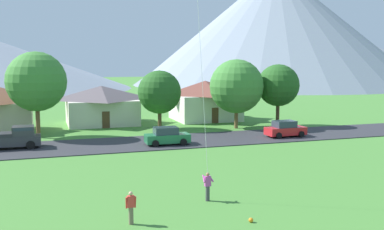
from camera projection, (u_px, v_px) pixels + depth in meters
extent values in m
cube|color=#2D2D33|center=(142.00, 143.00, 44.51)|extent=(160.00, 7.98, 0.08)
cone|color=gray|center=(322.00, 52.00, 168.07)|extent=(91.58, 91.58, 21.59)
cone|color=gray|center=(276.00, 27.00, 146.55)|extent=(89.82, 89.82, 36.97)
cone|color=slate|center=(273.00, 36.00, 148.72)|extent=(91.26, 91.26, 31.21)
cube|color=silver|center=(205.00, 107.00, 62.02)|extent=(8.20, 7.57, 3.41)
pyramid|color=brown|center=(205.00, 88.00, 61.70)|extent=(8.85, 8.17, 1.87)
cube|color=brown|center=(215.00, 116.00, 58.52)|extent=(0.90, 0.06, 2.00)
cube|color=beige|center=(102.00, 112.00, 57.93)|extent=(8.52, 7.66, 3.12)
pyramid|color=#564C51|center=(101.00, 93.00, 57.64)|extent=(9.20, 8.27, 1.72)
cube|color=brown|center=(106.00, 120.00, 54.37)|extent=(0.90, 0.06, 2.00)
cylinder|color=brown|center=(236.00, 117.00, 54.31)|extent=(0.44, 0.44, 2.61)
sphere|color=#3D7F33|center=(237.00, 86.00, 53.86)|extent=(6.37, 6.37, 6.37)
cylinder|color=#4C3823|center=(160.00, 119.00, 53.50)|extent=(0.44, 0.44, 2.47)
sphere|color=#23561E|center=(159.00, 92.00, 53.12)|extent=(5.05, 5.05, 5.05)
cylinder|color=#4C3823|center=(278.00, 113.00, 56.14)|extent=(0.44, 0.44, 3.09)
sphere|color=#23561E|center=(278.00, 85.00, 55.72)|extent=(5.13, 5.13, 5.13)
cylinder|color=brown|center=(38.00, 121.00, 47.57)|extent=(0.44, 0.44, 3.57)
sphere|color=#3D7F33|center=(36.00, 81.00, 47.07)|extent=(6.18, 6.18, 6.18)
cube|color=red|center=(285.00, 131.00, 48.05)|extent=(4.26, 1.94, 0.80)
cube|color=#2D3847|center=(284.00, 124.00, 47.91)|extent=(2.25, 1.66, 0.68)
cylinder|color=black|center=(292.00, 131.00, 49.41)|extent=(0.65, 0.26, 0.64)
cylinder|color=black|center=(301.00, 134.00, 47.69)|extent=(0.65, 0.26, 0.64)
cylinder|color=black|center=(270.00, 133.00, 48.48)|extent=(0.65, 0.26, 0.64)
cylinder|color=black|center=(279.00, 136.00, 46.77)|extent=(0.65, 0.26, 0.64)
cube|color=#237042|center=(167.00, 138.00, 43.58)|extent=(4.24, 1.90, 0.80)
cube|color=#2D3847|center=(166.00, 131.00, 43.45)|extent=(2.24, 1.63, 0.68)
cylinder|color=black|center=(178.00, 139.00, 44.88)|extent=(0.65, 0.25, 0.64)
cylinder|color=black|center=(184.00, 142.00, 43.13)|extent=(0.65, 0.25, 0.64)
cylinder|color=black|center=(151.00, 140.00, 44.10)|extent=(0.65, 0.25, 0.64)
cylinder|color=black|center=(156.00, 144.00, 42.35)|extent=(0.65, 0.25, 0.64)
cube|color=#333338|center=(11.00, 141.00, 41.69)|extent=(5.20, 2.01, 0.84)
cube|color=#333338|center=(23.00, 131.00, 41.92)|extent=(1.90, 1.84, 0.90)
cube|color=#2D3847|center=(23.00, 128.00, 41.89)|extent=(1.62, 1.88, 0.28)
cylinder|color=black|center=(31.00, 141.00, 43.21)|extent=(0.76, 0.28, 0.76)
cylinder|color=black|center=(31.00, 145.00, 41.29)|extent=(0.76, 0.28, 0.76)
cylinder|color=#3D3D42|center=(208.00, 193.00, 26.46)|extent=(0.24, 0.24, 0.88)
cube|color=#B7479E|center=(208.00, 181.00, 26.37)|extent=(0.36, 0.22, 0.58)
sphere|color=#9E7051|center=(208.00, 174.00, 26.33)|extent=(0.21, 0.21, 0.21)
cylinder|color=#B7479E|center=(204.00, 179.00, 26.35)|extent=(0.18, 0.55, 0.37)
cylinder|color=#B7479E|center=(211.00, 178.00, 26.48)|extent=(0.18, 0.55, 0.37)
cylinder|color=silver|center=(199.00, 29.00, 25.99)|extent=(0.54, 1.62, 16.69)
cylinder|color=#70604C|center=(131.00, 216.00, 22.70)|extent=(0.24, 0.24, 0.88)
cube|color=red|center=(131.00, 201.00, 22.61)|extent=(0.36, 0.22, 0.58)
sphere|color=tan|center=(131.00, 194.00, 22.57)|extent=(0.21, 0.21, 0.21)
cylinder|color=red|center=(126.00, 203.00, 22.55)|extent=(0.12, 0.18, 0.59)
cylinder|color=red|center=(135.00, 202.00, 22.69)|extent=(0.12, 0.18, 0.59)
sphere|color=orange|center=(251.00, 220.00, 23.00)|extent=(0.24, 0.24, 0.24)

